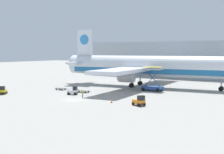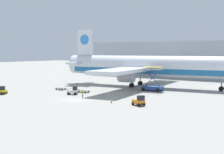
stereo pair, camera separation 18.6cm
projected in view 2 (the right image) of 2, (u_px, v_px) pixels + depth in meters
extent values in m
plane|color=#9E9B93|center=(73.00, 100.00, 66.00)|extent=(400.00, 400.00, 0.00)
cube|color=#9EA8B2|center=(199.00, 60.00, 120.74)|extent=(90.00, 18.00, 14.00)
cube|color=slate|center=(191.00, 69.00, 113.52)|extent=(88.20, 0.20, 4.90)
cylinder|color=silver|center=(150.00, 66.00, 89.04)|extent=(52.32, 11.77, 5.80)
cube|color=#1E669E|center=(149.00, 70.00, 89.15)|extent=(48.18, 11.18, 1.45)
cone|color=silver|center=(74.00, 64.00, 101.09)|extent=(6.97, 6.21, 5.51)
cube|color=silver|center=(85.00, 43.00, 98.58)|extent=(5.22, 1.04, 8.00)
cylinder|color=#3384CC|center=(85.00, 40.00, 98.50)|extent=(3.24, 0.92, 3.20)
cube|color=silver|center=(82.00, 63.00, 99.60)|extent=(5.08, 13.33, 0.50)
cube|color=silver|center=(141.00, 68.00, 90.31)|extent=(13.50, 48.60, 0.90)
cylinder|color=#9EA0A5|center=(126.00, 77.00, 81.57)|extent=(4.50, 3.27, 2.80)
cylinder|color=#9EA0A5|center=(153.00, 72.00, 99.35)|extent=(4.50, 3.27, 2.80)
cylinder|color=#9EA0A5|center=(222.00, 81.00, 80.18)|extent=(0.36, 0.36, 4.00)
cylinder|color=black|center=(221.00, 89.00, 80.35)|extent=(1.40, 1.04, 1.30)
cylinder|color=#9EA0A5|center=(132.00, 78.00, 88.44)|extent=(0.36, 0.36, 4.00)
cylinder|color=black|center=(132.00, 85.00, 88.61)|extent=(1.40, 1.04, 1.30)
cylinder|color=#9EA0A5|center=(140.00, 77.00, 94.08)|extent=(0.36, 0.36, 4.00)
cylinder|color=black|center=(140.00, 83.00, 94.25)|extent=(1.40, 1.04, 1.30)
cube|color=#284C99|center=(152.00, 88.00, 81.22)|extent=(5.51, 3.58, 0.70)
cube|color=#B2B2B7|center=(153.00, 69.00, 80.81)|extent=(5.24, 3.40, 0.30)
cube|color=yellow|center=(153.00, 67.00, 80.77)|extent=(5.24, 3.40, 0.08)
cube|color=#284C99|center=(153.00, 78.00, 81.00)|extent=(4.27, 0.65, 4.63)
cube|color=#284C99|center=(153.00, 78.00, 81.00)|extent=(4.27, 0.65, 4.63)
cylinder|color=black|center=(161.00, 89.00, 81.67)|extent=(0.94, 0.46, 0.90)
cylinder|color=black|center=(158.00, 90.00, 79.03)|extent=(0.94, 0.46, 0.90)
cylinder|color=black|center=(148.00, 88.00, 83.48)|extent=(0.94, 0.46, 0.90)
cylinder|color=black|center=(143.00, 89.00, 80.83)|extent=(0.94, 0.46, 0.90)
cube|color=yellow|center=(3.00, 91.00, 75.07)|extent=(2.54, 2.67, 0.80)
cube|color=black|center=(2.00, 88.00, 74.36)|extent=(1.53, 1.48, 0.90)
cube|color=black|center=(2.00, 93.00, 73.87)|extent=(1.07, 0.92, 0.24)
cylinder|color=black|center=(5.00, 93.00, 74.37)|extent=(0.57, 0.62, 0.60)
cylinder|color=black|center=(7.00, 92.00, 75.97)|extent=(0.57, 0.62, 0.60)
cylinder|color=black|center=(1.00, 92.00, 75.84)|extent=(0.57, 0.62, 0.60)
cube|color=silver|center=(72.00, 92.00, 74.33)|extent=(2.69, 2.30, 0.80)
cube|color=black|center=(75.00, 88.00, 74.18)|extent=(1.37, 1.52, 0.90)
cube|color=black|center=(77.00, 93.00, 74.21)|extent=(0.72, 1.19, 0.24)
cylinder|color=black|center=(76.00, 93.00, 74.96)|extent=(0.64, 0.49, 0.60)
cylinder|color=black|center=(75.00, 94.00, 73.58)|extent=(0.64, 0.49, 0.60)
cylinder|color=black|center=(70.00, 93.00, 75.15)|extent=(0.64, 0.49, 0.60)
cylinder|color=black|center=(68.00, 94.00, 73.77)|extent=(0.64, 0.49, 0.60)
cube|color=orange|center=(138.00, 102.00, 59.38)|extent=(2.62, 2.04, 0.80)
cube|color=black|center=(141.00, 98.00, 58.80)|extent=(1.24, 1.46, 0.90)
cube|color=black|center=(143.00, 104.00, 58.44)|extent=(0.54, 1.25, 0.24)
cylinder|color=black|center=(144.00, 104.00, 59.21)|extent=(0.64, 0.41, 0.60)
cylinder|color=black|center=(139.00, 105.00, 58.35)|extent=(0.64, 0.41, 0.60)
cylinder|color=black|center=(138.00, 103.00, 60.48)|extent=(0.64, 0.41, 0.60)
cylinder|color=black|center=(133.00, 104.00, 59.62)|extent=(0.64, 0.41, 0.60)
cube|color=#56565B|center=(61.00, 88.00, 83.22)|extent=(2.81, 1.52, 0.12)
cube|color=#56565B|center=(66.00, 89.00, 82.19)|extent=(0.90, 0.09, 0.08)
cylinder|color=black|center=(65.00, 89.00, 83.22)|extent=(0.36, 0.15, 0.36)
cylinder|color=black|center=(62.00, 90.00, 82.16)|extent=(0.36, 0.15, 0.36)
cylinder|color=black|center=(60.00, 89.00, 84.31)|extent=(0.36, 0.15, 0.36)
cylinder|color=black|center=(56.00, 89.00, 83.25)|extent=(0.36, 0.15, 0.36)
cube|color=#56565B|center=(73.00, 89.00, 80.75)|extent=(2.81, 1.52, 0.12)
cube|color=#56565B|center=(78.00, 90.00, 79.72)|extent=(0.90, 0.09, 0.08)
cylinder|color=black|center=(77.00, 90.00, 80.75)|extent=(0.36, 0.15, 0.36)
cylinder|color=black|center=(74.00, 91.00, 79.70)|extent=(0.36, 0.15, 0.36)
cylinder|color=black|center=(72.00, 90.00, 81.84)|extent=(0.36, 0.15, 0.36)
cylinder|color=black|center=(68.00, 90.00, 80.79)|extent=(0.36, 0.15, 0.36)
cube|color=#56565B|center=(84.00, 91.00, 77.88)|extent=(2.81, 1.52, 0.12)
cube|color=#56565B|center=(90.00, 91.00, 76.86)|extent=(0.90, 0.09, 0.08)
cylinder|color=black|center=(88.00, 92.00, 77.89)|extent=(0.36, 0.15, 0.36)
cylinder|color=black|center=(85.00, 92.00, 76.83)|extent=(0.36, 0.15, 0.36)
cylinder|color=black|center=(82.00, 91.00, 78.98)|extent=(0.36, 0.15, 0.36)
cylinder|color=black|center=(79.00, 92.00, 77.92)|extent=(0.36, 0.15, 0.36)
cylinder|color=black|center=(83.00, 96.00, 69.31)|extent=(0.14, 0.14, 0.84)
cylinder|color=black|center=(83.00, 96.00, 69.11)|extent=(0.14, 0.14, 0.84)
cube|color=yellow|center=(83.00, 93.00, 69.15)|extent=(0.38, 0.42, 0.63)
cylinder|color=yellow|center=(83.00, 92.00, 69.39)|extent=(0.09, 0.09, 0.56)
cylinder|color=yellow|center=(83.00, 93.00, 68.91)|extent=(0.09, 0.09, 0.56)
sphere|color=#846047|center=(83.00, 91.00, 69.12)|extent=(0.23, 0.23, 0.23)
sphere|color=yellow|center=(83.00, 90.00, 69.11)|extent=(0.22, 0.22, 0.22)
cube|color=black|center=(111.00, 103.00, 62.47)|extent=(0.40, 0.40, 0.04)
cone|color=orange|center=(111.00, 101.00, 62.44)|extent=(0.32, 0.32, 0.73)
cylinder|color=white|center=(111.00, 101.00, 62.44)|extent=(0.19, 0.19, 0.10)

